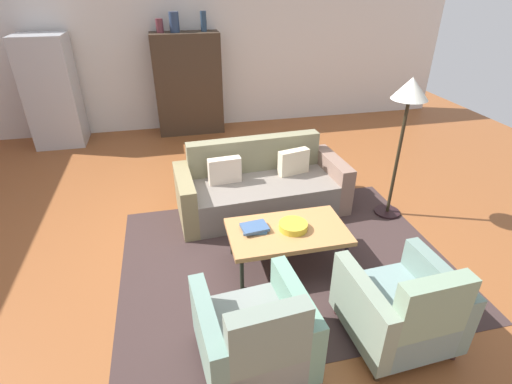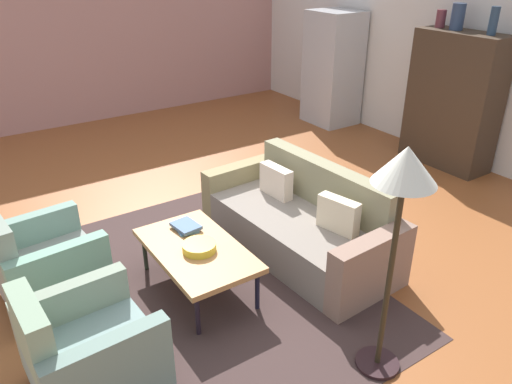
{
  "view_description": "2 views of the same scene",
  "coord_description": "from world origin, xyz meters",
  "px_view_note": "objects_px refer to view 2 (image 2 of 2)",
  "views": [
    {
      "loc": [
        -0.66,
        -3.69,
        2.68
      ],
      "look_at": [
        0.1,
        -0.37,
        0.77
      ],
      "focal_mm": 27.32,
      "sensor_mm": 36.0,
      "label": 1
    },
    {
      "loc": [
        3.68,
        -2.19,
        2.77
      ],
      "look_at": [
        0.37,
        0.02,
        0.79
      ],
      "focal_mm": 34.85,
      "sensor_mm": 36.0,
      "label": 2
    }
  ],
  "objects_px": {
    "cabinet": "(453,101)",
    "vase_tall": "(441,19)",
    "armchair_left": "(41,266)",
    "vase_small": "(494,21)",
    "fruit_bowl": "(199,247)",
    "book_stack": "(186,227)",
    "vase_round": "(458,17)",
    "floor_lamp": "(402,189)",
    "couch": "(303,223)",
    "refrigerator": "(333,69)",
    "coffee_table": "(197,251)",
    "armchair_right": "(83,352)"
  },
  "relations": [
    {
      "from": "cabinet",
      "to": "vase_tall",
      "type": "height_order",
      "value": "vase_tall"
    },
    {
      "from": "armchair_left",
      "to": "vase_small",
      "type": "relative_size",
      "value": 2.67
    },
    {
      "from": "armchair_left",
      "to": "fruit_bowl",
      "type": "height_order",
      "value": "armchair_left"
    },
    {
      "from": "book_stack",
      "to": "vase_round",
      "type": "relative_size",
      "value": 0.86
    },
    {
      "from": "vase_tall",
      "to": "floor_lamp",
      "type": "xyz_separation_m",
      "value": [
        2.59,
        -3.58,
        -0.47
      ]
    },
    {
      "from": "fruit_bowl",
      "to": "couch",
      "type": "bearing_deg",
      "value": 92.95
    },
    {
      "from": "couch",
      "to": "refrigerator",
      "type": "height_order",
      "value": "refrigerator"
    },
    {
      "from": "vase_tall",
      "to": "vase_small",
      "type": "distance_m",
      "value": 0.75
    },
    {
      "from": "fruit_bowl",
      "to": "vase_small",
      "type": "bearing_deg",
      "value": 94.72
    },
    {
      "from": "couch",
      "to": "floor_lamp",
      "type": "bearing_deg",
      "value": 158.18
    },
    {
      "from": "fruit_bowl",
      "to": "vase_tall",
      "type": "xyz_separation_m",
      "value": [
        -1.1,
        4.24,
        1.45
      ]
    },
    {
      "from": "refrigerator",
      "to": "vase_tall",
      "type": "bearing_deg",
      "value": 2.99
    },
    {
      "from": "coffee_table",
      "to": "book_stack",
      "type": "distance_m",
      "value": 0.34
    },
    {
      "from": "cabinet",
      "to": "vase_tall",
      "type": "bearing_deg",
      "value": -179.32
    },
    {
      "from": "armchair_left",
      "to": "fruit_bowl",
      "type": "bearing_deg",
      "value": 55.71
    },
    {
      "from": "vase_small",
      "to": "refrigerator",
      "type": "bearing_deg",
      "value": -177.85
    },
    {
      "from": "book_stack",
      "to": "vase_round",
      "type": "xyz_separation_m",
      "value": [
        -0.47,
        4.18,
        1.51
      ]
    },
    {
      "from": "cabinet",
      "to": "floor_lamp",
      "type": "bearing_deg",
      "value": -58.56
    },
    {
      "from": "armchair_left",
      "to": "floor_lamp",
      "type": "xyz_separation_m",
      "value": [
        2.14,
        1.83,
        1.1
      ]
    },
    {
      "from": "armchair_left",
      "to": "cabinet",
      "type": "height_order",
      "value": "cabinet"
    },
    {
      "from": "coffee_table",
      "to": "fruit_bowl",
      "type": "xyz_separation_m",
      "value": [
        0.06,
        0.0,
        0.07
      ]
    },
    {
      "from": "couch",
      "to": "armchair_right",
      "type": "distance_m",
      "value": 2.43
    },
    {
      "from": "couch",
      "to": "vase_small",
      "type": "height_order",
      "value": "vase_small"
    },
    {
      "from": "coffee_table",
      "to": "armchair_left",
      "type": "relative_size",
      "value": 1.36
    },
    {
      "from": "vase_round",
      "to": "refrigerator",
      "type": "bearing_deg",
      "value": -177.35
    },
    {
      "from": "armchair_left",
      "to": "cabinet",
      "type": "relative_size",
      "value": 0.49
    },
    {
      "from": "coffee_table",
      "to": "vase_tall",
      "type": "distance_m",
      "value": 4.63
    },
    {
      "from": "fruit_bowl",
      "to": "vase_tall",
      "type": "height_order",
      "value": "vase_tall"
    },
    {
      "from": "coffee_table",
      "to": "vase_round",
      "type": "xyz_separation_m",
      "value": [
        -0.79,
        4.24,
        1.57
      ]
    },
    {
      "from": "cabinet",
      "to": "floor_lamp",
      "type": "distance_m",
      "value": 4.24
    },
    {
      "from": "vase_small",
      "to": "fruit_bowl",
      "type": "bearing_deg",
      "value": -85.28
    },
    {
      "from": "armchair_left",
      "to": "vase_tall",
      "type": "bearing_deg",
      "value": 89.62
    },
    {
      "from": "armchair_left",
      "to": "floor_lamp",
      "type": "bearing_deg",
      "value": 35.31
    },
    {
      "from": "armchair_right",
      "to": "vase_tall",
      "type": "bearing_deg",
      "value": 104.02
    },
    {
      "from": "armchair_right",
      "to": "fruit_bowl",
      "type": "height_order",
      "value": "armchair_right"
    },
    {
      "from": "vase_round",
      "to": "cabinet",
      "type": "bearing_deg",
      "value": 1.81
    },
    {
      "from": "coffee_table",
      "to": "refrigerator",
      "type": "relative_size",
      "value": 0.65
    },
    {
      "from": "vase_small",
      "to": "book_stack",
      "type": "bearing_deg",
      "value": -90.46
    },
    {
      "from": "vase_tall",
      "to": "vase_round",
      "type": "distance_m",
      "value": 0.25
    },
    {
      "from": "cabinet",
      "to": "vase_small",
      "type": "distance_m",
      "value": 1.12
    },
    {
      "from": "couch",
      "to": "refrigerator",
      "type": "xyz_separation_m",
      "value": [
        -2.95,
        2.96,
        0.64
      ]
    },
    {
      "from": "vase_round",
      "to": "refrigerator",
      "type": "xyz_separation_m",
      "value": [
        -2.16,
        -0.1,
        -1.04
      ]
    },
    {
      "from": "armchair_left",
      "to": "floor_lamp",
      "type": "relative_size",
      "value": 0.51
    },
    {
      "from": "couch",
      "to": "armchair_left",
      "type": "xyz_separation_m",
      "value": [
        -0.59,
        -2.35,
        0.06
      ]
    },
    {
      "from": "armchair_right",
      "to": "vase_small",
      "type": "relative_size",
      "value": 2.67
    },
    {
      "from": "armchair_right",
      "to": "fruit_bowl",
      "type": "relative_size",
      "value": 3.03
    },
    {
      "from": "couch",
      "to": "coffee_table",
      "type": "xyz_separation_m",
      "value": [
        0.0,
        -1.19,
        0.1
      ]
    },
    {
      "from": "vase_round",
      "to": "fruit_bowl",
      "type": "bearing_deg",
      "value": -78.66
    },
    {
      "from": "couch",
      "to": "armchair_left",
      "type": "distance_m",
      "value": 2.43
    },
    {
      "from": "vase_small",
      "to": "coffee_table",
      "type": "bearing_deg",
      "value": -86.03
    }
  ]
}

